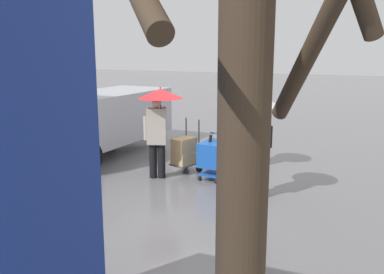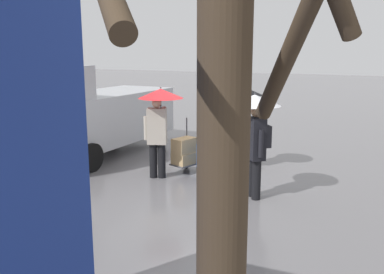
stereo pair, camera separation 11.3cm
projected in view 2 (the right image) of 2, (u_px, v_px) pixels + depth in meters
ground_plane at (198, 179)px, 9.82m from camera, size 90.00×90.00×0.00m
slush_patch_near_cluster at (49, 191)px, 8.98m from camera, size 1.29×1.29×0.01m
cargo_van_parked_right at (93, 115)px, 11.85m from camera, size 2.25×5.37×2.60m
shopping_cart_vendor at (214, 155)px, 9.79m from camera, size 0.59×0.85×1.04m
hand_dolly_boxes at (185, 152)px, 10.30m from camera, size 0.70×0.83×1.32m
pedestrian_pink_side at (159, 111)px, 9.66m from camera, size 1.04×1.04×2.15m
pedestrian_black_side at (242, 108)px, 10.39m from camera, size 1.04×1.04×2.15m
pedestrian_white_side at (256, 122)px, 8.36m from camera, size 1.04×1.04×2.15m
bare_tree_near at (221, 228)px, 1.96m from camera, size 1.35×1.25×4.43m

